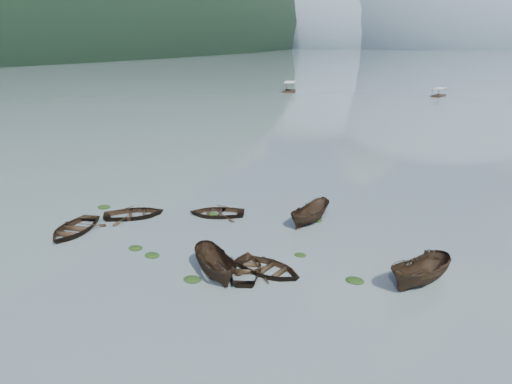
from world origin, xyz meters
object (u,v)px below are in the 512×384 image
at_px(rowboat_0, 74,232).
at_px(pontoon_left, 290,92).
at_px(rowboat_3, 246,272).
at_px(pontoon_centre, 438,96).

height_order(rowboat_0, pontoon_left, pontoon_left).
relative_size(rowboat_0, pontoon_left, 0.74).
bearing_deg(rowboat_3, pontoon_left, -93.06).
xyz_separation_m(pontoon_left, pontoon_centre, (38.55, 7.65, 0.00)).
height_order(rowboat_0, rowboat_3, rowboat_0).
bearing_deg(pontoon_left, rowboat_3, -86.51).
bearing_deg(pontoon_centre, rowboat_3, -76.54).
relative_size(rowboat_3, pontoon_centre, 0.82).
relative_size(rowboat_3, pontoon_left, 0.63).
bearing_deg(pontoon_left, pontoon_centre, -6.50).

